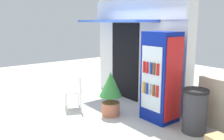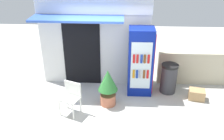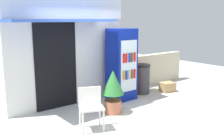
% 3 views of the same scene
% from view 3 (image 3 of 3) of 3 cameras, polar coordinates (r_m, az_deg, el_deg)
% --- Properties ---
extents(ground, '(16.00, 16.00, 0.00)m').
position_cam_3_polar(ground, '(6.06, 1.64, -10.33)').
color(ground, beige).
extents(storefront_building, '(3.28, 1.12, 2.92)m').
position_cam_3_polar(storefront_building, '(6.80, -10.04, 5.07)').
color(storefront_building, silver).
rests_on(storefront_building, ground).
extents(drink_cooler, '(0.71, 0.64, 1.96)m').
position_cam_3_polar(drink_cooler, '(7.15, 2.17, 1.20)').
color(drink_cooler, navy).
rests_on(drink_cooler, ground).
extents(plastic_chair, '(0.59, 0.54, 0.85)m').
position_cam_3_polar(plastic_chair, '(5.35, -4.68, -7.49)').
color(plastic_chair, white).
rests_on(plastic_chair, ground).
extents(potted_plant_near_shop, '(0.53, 0.53, 1.04)m').
position_cam_3_polar(potted_plant_near_shop, '(6.16, 0.20, -4.10)').
color(potted_plant_near_shop, '#BC6B4C').
rests_on(potted_plant_near_shop, ground).
extents(trash_bin, '(0.49, 0.49, 0.88)m').
position_cam_3_polar(trash_bin, '(7.87, 6.54, -1.93)').
color(trash_bin, '#38383D').
rests_on(trash_bin, ground).
extents(stone_boundary_wall, '(2.68, 0.23, 1.03)m').
position_cam_3_polar(stone_boundary_wall, '(9.02, 8.81, 0.16)').
color(stone_boundary_wall, beige).
rests_on(stone_boundary_wall, ground).
extents(cardboard_box, '(0.49, 0.41, 0.29)m').
position_cam_3_polar(cardboard_box, '(8.26, 12.04, -3.63)').
color(cardboard_box, tan).
rests_on(cardboard_box, ground).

